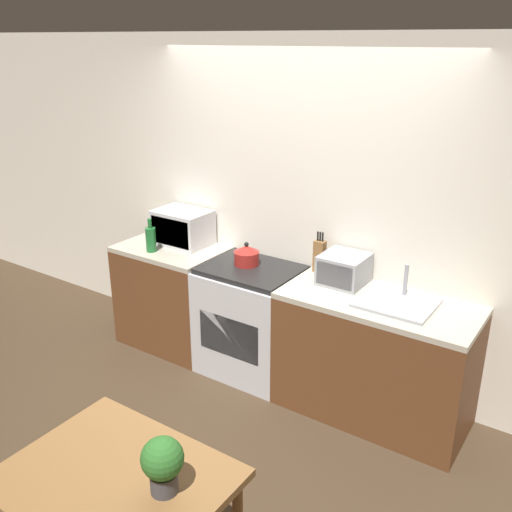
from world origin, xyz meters
TOP-DOWN VIEW (x-y plane):
  - ground_plane at (0.00, 0.00)m, footprint 16.00×16.00m
  - wall_back at (0.00, 0.97)m, footprint 10.00×0.06m
  - counter_left_run at (-1.05, 0.63)m, footprint 0.89×0.62m
  - counter_right_run at (0.82, 0.63)m, footprint 1.34×0.62m
  - stove_range at (-0.22, 0.63)m, footprint 0.76×0.62m
  - kettle at (-0.29, 0.66)m, footprint 0.20×0.20m
  - microwave at (-1.01, 0.75)m, footprint 0.46×0.34m
  - bottle at (-1.11, 0.46)m, footprint 0.08×0.08m
  - knife_block at (0.25, 0.85)m, footprint 0.08×0.06m
  - toaster_oven at (0.49, 0.76)m, footprint 0.31×0.32m
  - sink_basin at (0.94, 0.63)m, footprint 0.49×0.41m
  - dining_table at (0.44, -1.41)m, footprint 0.99×0.78m
  - potted_plant at (0.69, -1.35)m, footprint 0.19×0.19m

SIDE VIEW (x-z plane):
  - ground_plane at x=0.00m, z-range 0.00..0.00m
  - stove_range at x=-0.22m, z-range 0.00..0.90m
  - counter_left_run at x=-1.05m, z-range 0.00..0.90m
  - counter_right_run at x=0.82m, z-range 0.00..0.90m
  - dining_table at x=0.44m, z-range 0.28..1.02m
  - potted_plant at x=0.69m, z-range 0.76..1.02m
  - sink_basin at x=0.94m, z-range 0.79..1.03m
  - kettle at x=-0.29m, z-range 0.88..1.07m
  - toaster_oven at x=0.49m, z-range 0.90..1.11m
  - bottle at x=-1.11m, z-range 0.87..1.15m
  - knife_block at x=0.25m, z-range 0.87..1.18m
  - microwave at x=-1.01m, z-range 0.90..1.19m
  - wall_back at x=0.00m, z-range 0.00..2.60m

